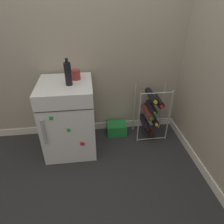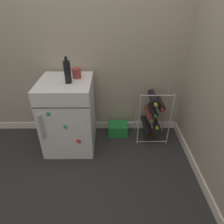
{
  "view_description": "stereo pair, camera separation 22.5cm",
  "coord_description": "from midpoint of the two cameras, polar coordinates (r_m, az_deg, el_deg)",
  "views": [
    {
      "loc": [
        -0.2,
        -1.56,
        1.58
      ],
      "look_at": [
        0.04,
        0.34,
        0.4
      ],
      "focal_mm": 32.0,
      "sensor_mm": 36.0,
      "label": 1
    },
    {
      "loc": [
        0.03,
        -1.58,
        1.58
      ],
      "look_at": [
        0.04,
        0.34,
        0.4
      ],
      "focal_mm": 32.0,
      "sensor_mm": 36.0,
      "label": 2
    }
  ],
  "objects": [
    {
      "name": "mini_fridge",
      "position": [
        2.22,
        -15.08,
        -1.6
      ],
      "size": [
        0.54,
        0.58,
        0.8
      ],
      "color": "silver",
      "rests_on": "ground_plane"
    },
    {
      "name": "wine_rack",
      "position": [
        2.39,
        8.27,
        -0.07
      ],
      "size": [
        0.37,
        0.33,
        0.66
      ],
      "color": "#B2B2B7",
      "rests_on": "ground_plane"
    },
    {
      "name": "wall_back",
      "position": [
        2.22,
        -5.25,
        22.71
      ],
      "size": [
        6.76,
        0.07,
        2.5
      ],
      "color": "#9E9384",
      "rests_on": "ground_plane"
    },
    {
      "name": "soda_box",
      "position": [
        2.54,
        -1.23,
        -4.79
      ],
      "size": [
        0.24,
        0.19,
        0.15
      ],
      "color": "#1E7F38",
      "rests_on": "ground_plane"
    },
    {
      "name": "ground_plane",
      "position": [
        2.23,
        -2.92,
        -13.58
      ],
      "size": [
        14.0,
        14.0,
        0.0
      ],
      "primitive_type": "plane",
      "color": "#28282B"
    },
    {
      "name": "fridge_top_bottle",
      "position": [
        1.95,
        -15.76,
        10.43
      ],
      "size": [
        0.07,
        0.07,
        0.26
      ],
      "color": "black",
      "rests_on": "mini_fridge"
    },
    {
      "name": "fridge_top_cup",
      "position": [
        2.09,
        -13.4,
        10.29
      ],
      "size": [
        0.09,
        0.09,
        0.1
      ],
      "color": "maroon",
      "rests_on": "mini_fridge"
    }
  ]
}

